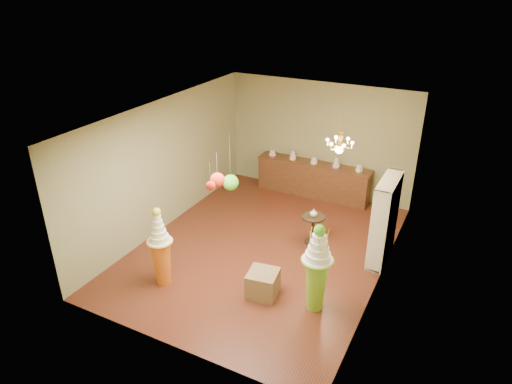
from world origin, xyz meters
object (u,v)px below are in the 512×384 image
at_px(pedestal_orange, 161,255).
at_px(sideboard, 313,179).
at_px(round_table, 313,225).
at_px(pedestal_green, 317,274).

bearing_deg(pedestal_orange, sideboard, 76.40).
xyz_separation_m(pedestal_orange, round_table, (2.04, 2.68, -0.19)).
bearing_deg(sideboard, round_table, -69.33).
bearing_deg(pedestal_orange, round_table, 52.65).
height_order(pedestal_orange, round_table, pedestal_orange).
bearing_deg(sideboard, pedestal_green, -68.69).
bearing_deg(pedestal_green, sideboard, 111.31).
relative_size(pedestal_orange, round_table, 2.46).
distance_m(pedestal_green, round_table, 2.22).
distance_m(pedestal_green, pedestal_orange, 2.94).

